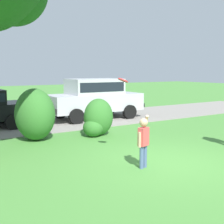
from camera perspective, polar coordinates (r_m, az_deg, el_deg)
ground_plane at (r=8.15m, az=9.85°, el=-9.05°), size 80.00×80.00×0.00m
driveway_strip at (r=14.05m, az=-10.07°, el=-1.88°), size 28.00×4.40×0.02m
shrub_near_tree at (r=10.62m, az=-14.03°, el=-0.43°), size 1.31×1.51×1.74m
shrub_centre_left at (r=11.04m, az=-2.71°, el=-1.33°), size 1.18×0.93×1.33m
parked_suv at (r=14.80m, az=-3.25°, el=2.88°), size 4.74×2.19×1.92m
child_thrower at (r=7.42m, az=5.82°, el=-4.93°), size 0.40×0.35×1.29m
frisbee at (r=8.18m, az=2.04°, el=5.88°), size 0.27×0.28×0.15m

